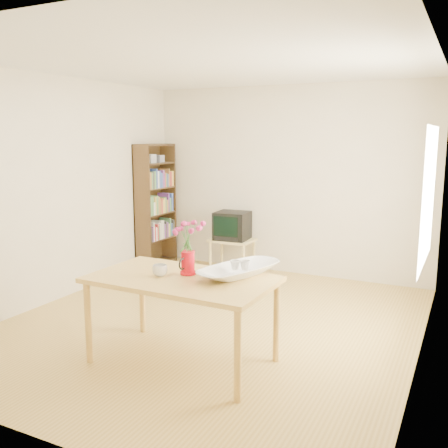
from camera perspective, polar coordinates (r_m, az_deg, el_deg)
The scene contains 11 objects.
room at distance 4.93m, azimuth -1.23°, elevation 2.89°, with size 4.50×4.50×4.50m.
table at distance 4.23m, azimuth -4.83°, elevation -7.04°, with size 1.55×0.91×0.75m.
tv_stand at distance 7.14m, azimuth 0.94°, elevation -2.32°, with size 0.60×0.45×0.46m.
bookshelf at distance 7.43m, azimuth -7.79°, elevation 1.64°, with size 0.28×0.70×1.80m.
pitcher at distance 4.27m, azimuth -4.14°, elevation -4.54°, with size 0.14×0.21×0.20m.
flowers at distance 4.21m, azimuth -4.19°, elevation -1.07°, with size 0.23×0.23×0.33m, color #C82F75, non-canonical shape.
mug at distance 4.24m, azimuth -7.33°, elevation -5.30°, with size 0.13×0.13×0.10m, color white.
bowl at distance 4.18m, azimuth 1.78°, elevation -2.54°, with size 0.54×0.54×0.51m, color white.
teacup_a at distance 4.21m, azimuth 1.28°, elevation -3.14°, with size 0.07×0.07×0.07m, color white.
teacup_b at distance 4.19m, azimuth 2.45°, elevation -3.17°, with size 0.08×0.08×0.07m, color white.
television at distance 7.10m, azimuth 0.99°, elevation -0.13°, with size 0.48×0.45×0.39m.
Camera 1 is at (2.30, -4.33, 1.92)m, focal length 40.00 mm.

